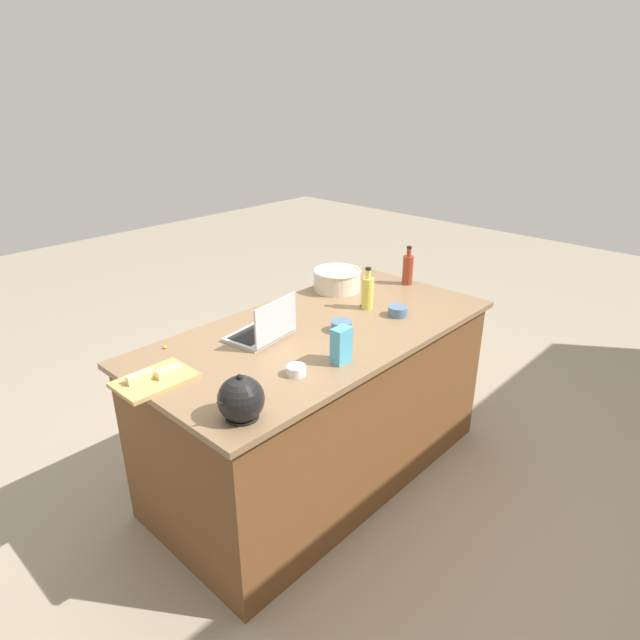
# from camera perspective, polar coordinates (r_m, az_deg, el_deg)

# --- Properties ---
(ground_plane) EXTENTS (12.00, 12.00, 0.00)m
(ground_plane) POSITION_cam_1_polar(r_m,az_deg,el_deg) (3.28, 0.00, -15.42)
(ground_plane) COLOR gray
(island_counter) EXTENTS (1.93, 0.96, 0.90)m
(island_counter) POSITION_cam_1_polar(r_m,az_deg,el_deg) (3.01, 0.00, -8.73)
(island_counter) COLOR brown
(island_counter) RESTS_ON ground
(laptop) EXTENTS (0.34, 0.27, 0.22)m
(laptop) POSITION_cam_1_polar(r_m,az_deg,el_deg) (2.69, -5.89, -1.03)
(laptop) COLOR #B7B7BC
(laptop) RESTS_ON island_counter
(mixing_bowl_large) EXTENTS (0.30, 0.30, 0.13)m
(mixing_bowl_large) POSITION_cam_1_polar(r_m,az_deg,el_deg) (3.32, 1.80, 4.30)
(mixing_bowl_large) COLOR beige
(mixing_bowl_large) RESTS_ON island_counter
(bottle_oil) EXTENTS (0.07, 0.07, 0.24)m
(bottle_oil) POSITION_cam_1_polar(r_m,az_deg,el_deg) (3.04, 4.95, 2.96)
(bottle_oil) COLOR #DBC64C
(bottle_oil) RESTS_ON island_counter
(bottle_soy) EXTENTS (0.07, 0.07, 0.25)m
(bottle_soy) POSITION_cam_1_polar(r_m,az_deg,el_deg) (3.46, 9.23, 5.32)
(bottle_soy) COLOR maroon
(bottle_soy) RESTS_ON island_counter
(kettle) EXTENTS (0.21, 0.18, 0.20)m
(kettle) POSITION_cam_1_polar(r_m,az_deg,el_deg) (2.07, -8.34, -8.28)
(kettle) COLOR black
(kettle) RESTS_ON island_counter
(cutting_board) EXTENTS (0.32, 0.22, 0.02)m
(cutting_board) POSITION_cam_1_polar(r_m,az_deg,el_deg) (2.41, -16.99, -6.07)
(cutting_board) COLOR tan
(cutting_board) RESTS_ON island_counter
(butter_stick_left) EXTENTS (0.11, 0.05, 0.04)m
(butter_stick_left) POSITION_cam_1_polar(r_m,az_deg,el_deg) (2.40, -18.44, -5.74)
(butter_stick_left) COLOR #F4E58C
(butter_stick_left) RESTS_ON cutting_board
(butter_stick_right) EXTENTS (0.11, 0.04, 0.04)m
(butter_stick_right) POSITION_cam_1_polar(r_m,az_deg,el_deg) (2.41, -15.65, -5.25)
(butter_stick_right) COLOR #F4E58C
(butter_stick_right) RESTS_ON cutting_board
(ramekin_small) EXTENTS (0.11, 0.11, 0.05)m
(ramekin_small) POSITION_cam_1_polar(r_m,az_deg,el_deg) (2.77, 2.28, -0.64)
(ramekin_small) COLOR slate
(ramekin_small) RESTS_ON island_counter
(ramekin_medium) EXTENTS (0.09, 0.09, 0.04)m
(ramekin_medium) POSITION_cam_1_polar(r_m,az_deg,el_deg) (2.36, -2.52, -5.31)
(ramekin_medium) COLOR white
(ramekin_medium) RESTS_ON island_counter
(ramekin_wide) EXTENTS (0.11, 0.11, 0.05)m
(ramekin_wide) POSITION_cam_1_polar(r_m,az_deg,el_deg) (2.98, 8.19, 0.93)
(ramekin_wide) COLOR slate
(ramekin_wide) RESTS_ON island_counter
(candy_bag) EXTENTS (0.09, 0.06, 0.17)m
(candy_bag) POSITION_cam_1_polar(r_m,az_deg,el_deg) (2.44, 2.26, -2.68)
(candy_bag) COLOR #4CA5CC
(candy_bag) RESTS_ON island_counter
(candy_0) EXTENTS (0.02, 0.02, 0.02)m
(candy_0) POSITION_cam_1_polar(r_m,az_deg,el_deg) (2.73, -9.59, -1.73)
(candy_0) COLOR orange
(candy_0) RESTS_ON island_counter
(candy_1) EXTENTS (0.02, 0.02, 0.02)m
(candy_1) POSITION_cam_1_polar(r_m,az_deg,el_deg) (3.09, 4.35, 1.55)
(candy_1) COLOR green
(candy_1) RESTS_ON island_counter
(candy_2) EXTENTS (0.02, 0.02, 0.02)m
(candy_2) POSITION_cam_1_polar(r_m,az_deg,el_deg) (2.70, -16.01, -2.74)
(candy_2) COLOR yellow
(candy_2) RESTS_ON island_counter
(candy_3) EXTENTS (0.02, 0.02, 0.02)m
(candy_3) POSITION_cam_1_polar(r_m,az_deg,el_deg) (3.48, 2.86, 4.18)
(candy_3) COLOR #CC3399
(candy_3) RESTS_ON island_counter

